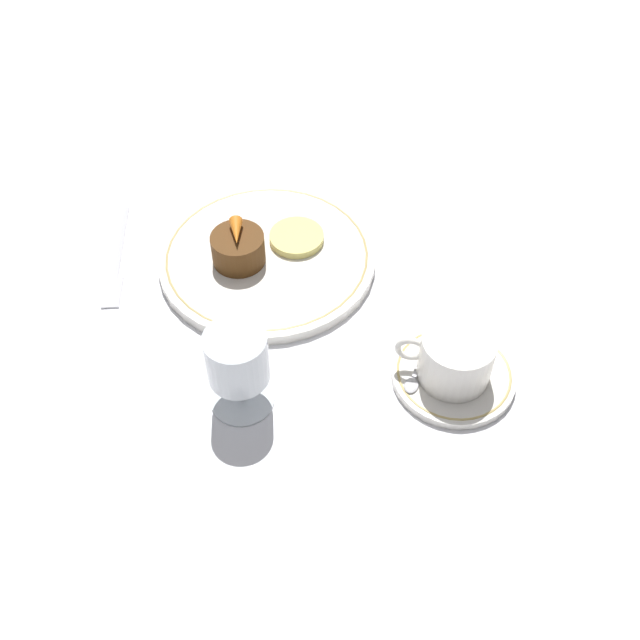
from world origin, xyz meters
The scene contains 10 objects.
ground_plane centered at (0.00, 0.00, 0.00)m, with size 3.00×3.00×0.00m, color white.
dinner_plate centered at (0.00, -0.04, 0.01)m, with size 0.27×0.27×0.01m.
saucer centered at (-0.24, 0.10, 0.01)m, with size 0.14×0.14×0.01m.
coffee_cup centered at (-0.24, 0.10, 0.04)m, with size 0.11×0.08×0.06m.
spoon centered at (-0.20, 0.10, 0.01)m, with size 0.03×0.11×0.00m.
wine_glass centered at (-0.02, 0.17, 0.07)m, with size 0.07×0.07×0.11m.
fork centered at (0.19, 0.00, 0.00)m, with size 0.06×0.18×0.01m.
dessert_cake centered at (0.03, -0.03, 0.03)m, with size 0.07×0.07×0.04m.
carrot_garnish centered at (0.03, -0.03, 0.06)m, with size 0.03×0.04×0.02m.
pineapple_slice centered at (-0.03, -0.07, 0.02)m, with size 0.07×0.07×0.01m.
Camera 1 is at (-0.19, 0.61, 0.68)m, focal length 42.00 mm.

